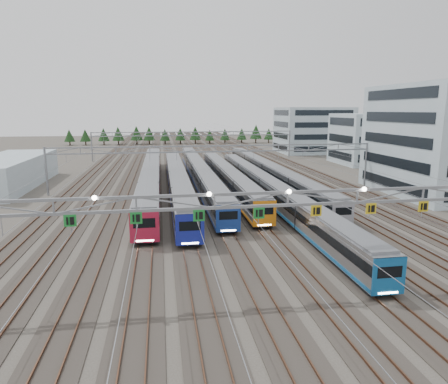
{
  "coord_description": "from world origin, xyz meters",
  "views": [
    {
      "loc": [
        -9.33,
        -28.22,
        13.86
      ],
      "look_at": [
        -1.5,
        21.41,
        3.5
      ],
      "focal_mm": 32.0,
      "sensor_mm": 36.0,
      "label": 1
    }
  ],
  "objects": [
    {
      "name": "train_c",
      "position": [
        -2.25,
        46.99,
        2.08
      ],
      "size": [
        2.81,
        67.07,
        3.66
      ],
      "color": "black",
      "rests_on": "ground"
    },
    {
      "name": "depot_bldg_south",
      "position": [
        37.06,
        31.51,
        8.97
      ],
      "size": [
        18.0,
        22.0,
        17.93
      ],
      "primitive_type": "cube",
      "color": "#A7C0C7",
      "rests_on": "ground"
    },
    {
      "name": "train_f",
      "position": [
        11.25,
        46.42,
        2.01
      ],
      "size": [
        2.7,
        65.64,
        3.51
      ],
      "color": "black",
      "rests_on": "ground"
    },
    {
      "name": "train_e",
      "position": [
        6.75,
        30.64,
        1.96
      ],
      "size": [
        2.63,
        68.11,
        3.41
      ],
      "color": "black",
      "rests_on": "ground"
    },
    {
      "name": "depot_bldg_mid",
      "position": [
        43.37,
        69.1,
        6.45
      ],
      "size": [
        14.0,
        16.0,
        12.9
      ],
      "primitive_type": "cube",
      "color": "#A7C0C7",
      "rests_on": "ground"
    },
    {
      "name": "west_shed",
      "position": [
        -37.08,
        49.35,
        2.7
      ],
      "size": [
        10.0,
        30.0,
        5.4
      ],
      "primitive_type": "cube",
      "color": "#A7C0C7",
      "rests_on": "ground"
    },
    {
      "name": "treeline",
      "position": [
        5.4,
        139.16,
        4.23
      ],
      "size": [
        106.4,
        5.6,
        7.02
      ],
      "color": "#332114",
      "rests_on": "ground"
    },
    {
      "name": "depot_bldg_north",
      "position": [
        40.34,
        98.46,
        7.33
      ],
      "size": [
        22.0,
        18.0,
        14.66
      ],
      "primitive_type": "cube",
      "color": "#A7C0C7",
      "rests_on": "ground"
    },
    {
      "name": "gantry_mid",
      "position": [
        0.0,
        40.0,
        6.39
      ],
      "size": [
        56.36,
        0.36,
        8.0
      ],
      "color": "gray",
      "rests_on": "ground"
    },
    {
      "name": "gantry_far",
      "position": [
        0.0,
        85.0,
        6.39
      ],
      "size": [
        56.36,
        0.36,
        8.0
      ],
      "color": "gray",
      "rests_on": "ground"
    },
    {
      "name": "train_a",
      "position": [
        -11.25,
        43.75,
        2.22
      ],
      "size": [
        3.01,
        65.1,
        3.93
      ],
      "color": "black",
      "rests_on": "ground"
    },
    {
      "name": "train_b",
      "position": [
        -6.75,
        38.06,
        2.15
      ],
      "size": [
        2.91,
        56.62,
        3.79
      ],
      "color": "black",
      "rests_on": "ground"
    },
    {
      "name": "gantry_near",
      "position": [
        -0.05,
        -0.12,
        7.09
      ],
      "size": [
        56.36,
        0.61,
        8.08
      ],
      "color": "gray",
      "rests_on": "ground"
    },
    {
      "name": "train_d",
      "position": [
        2.25,
        40.85,
        2.06
      ],
      "size": [
        2.78,
        51.8,
        3.62
      ],
      "color": "black",
      "rests_on": "ground"
    },
    {
      "name": "ground",
      "position": [
        0.0,
        0.0,
        0.0
      ],
      "size": [
        400.0,
        400.0,
        0.0
      ],
      "primitive_type": "plane",
      "color": "#47423A",
      "rests_on": "ground"
    },
    {
      "name": "track_bed",
      "position": [
        0.0,
        100.0,
        1.49
      ],
      "size": [
        54.0,
        260.0,
        5.42
      ],
      "color": "#2D2823",
      "rests_on": "ground"
    }
  ]
}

